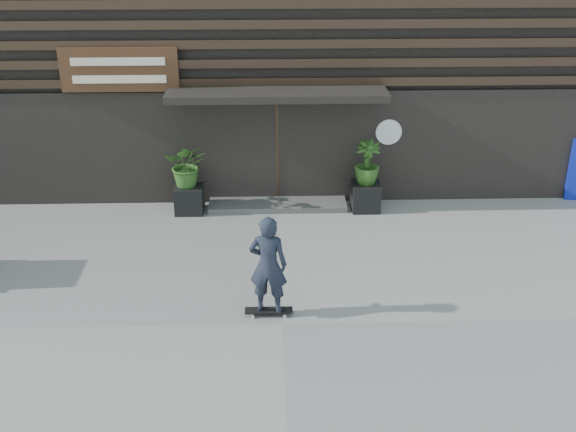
{
  "coord_description": "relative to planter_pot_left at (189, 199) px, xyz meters",
  "views": [
    {
      "loc": [
        -0.2,
        -9.44,
        6.3
      ],
      "look_at": [
        0.14,
        1.73,
        1.1
      ],
      "focal_mm": 43.68,
      "sensor_mm": 36.0,
      "label": 1
    }
  ],
  "objects": [
    {
      "name": "ground",
      "position": [
        1.9,
        -4.4,
        -0.3
      ],
      "size": [
        80.0,
        80.0,
        0.0
      ],
      "primitive_type": "plane",
      "color": "gray",
      "rests_on": "ground"
    },
    {
      "name": "entrance_step",
      "position": [
        1.9,
        0.2,
        -0.24
      ],
      "size": [
        3.0,
        0.8,
        0.12
      ],
      "primitive_type": "cube",
      "color": "#464644",
      "rests_on": "ground"
    },
    {
      "name": "planter_pot_left",
      "position": [
        0.0,
        0.0,
        0.0
      ],
      "size": [
        0.6,
        0.6,
        0.6
      ],
      "primitive_type": "cube",
      "color": "black",
      "rests_on": "ground"
    },
    {
      "name": "bamboo_left",
      "position": [
        0.0,
        0.0,
        0.78
      ],
      "size": [
        0.86,
        0.75,
        0.96
      ],
      "primitive_type": "imported",
      "color": "#2D591E",
      "rests_on": "planter_pot_left"
    },
    {
      "name": "planter_pot_right",
      "position": [
        3.8,
        0.0,
        0.0
      ],
      "size": [
        0.6,
        0.6,
        0.6
      ],
      "primitive_type": "cube",
      "color": "black",
      "rests_on": "ground"
    },
    {
      "name": "bamboo_right",
      "position": [
        3.8,
        0.0,
        0.78
      ],
      "size": [
        0.54,
        0.54,
        0.96
      ],
      "primitive_type": "imported",
      "color": "#2D591E",
      "rests_on": "planter_pot_right"
    },
    {
      "name": "skateboarder",
      "position": [
        1.68,
        -4.13,
        0.62
      ],
      "size": [
        0.78,
        0.49,
        1.77
      ],
      "color": "black",
      "rests_on": "ground"
    }
  ]
}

